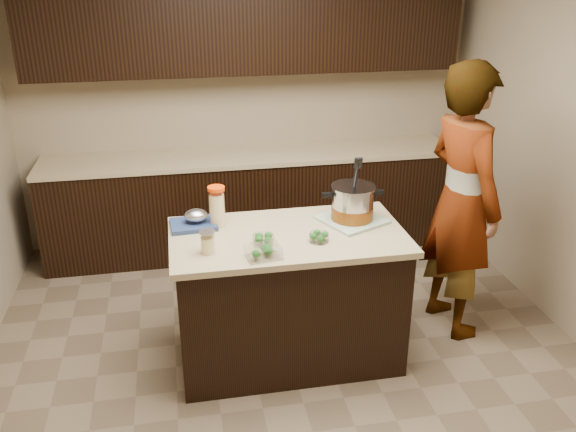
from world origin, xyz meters
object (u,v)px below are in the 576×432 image
(person, at_px, (462,202))
(island, at_px, (288,296))
(lemonade_pitcher, at_px, (217,208))
(stock_pot, at_px, (352,205))

(person, bearing_deg, island, 87.55)
(lemonade_pitcher, height_order, person, person)
(person, bearing_deg, lemonade_pitcher, 78.60)
(person, bearing_deg, stock_pot, 83.88)
(island, bearing_deg, lemonade_pitcher, 154.28)
(island, relative_size, stock_pot, 3.59)
(lemonade_pitcher, bearing_deg, person, -1.07)
(island, xyz_separation_m, lemonade_pitcher, (-0.42, 0.20, 0.57))
(lemonade_pitcher, xyz_separation_m, person, (1.65, -0.03, -0.07))
(stock_pot, bearing_deg, lemonade_pitcher, 176.93)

